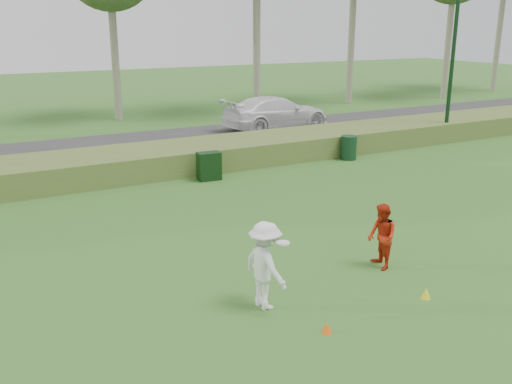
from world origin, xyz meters
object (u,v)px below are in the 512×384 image
trash_bin (349,148)px  car_right (276,113)px  player_white (265,265)px  player_red (382,237)px  utility_cabinet (209,166)px  cone_orange (327,328)px  cone_yellow (426,293)px  lamp_post (457,19)px

trash_bin → car_right: car_right is taller
player_white → player_red: 3.30m
utility_cabinet → car_right: bearing=50.7°
player_white → car_right: bearing=-39.2°
cone_orange → car_right: (9.48, 18.13, 0.79)m
car_right → cone_yellow: bearing=156.5°
cone_orange → cone_yellow: 2.59m
player_white → cone_yellow: player_white is taller
cone_orange → utility_cabinet: 10.96m
lamp_post → car_right: size_ratio=1.41×
cone_orange → utility_cabinet: (2.37, 10.70, 0.40)m
player_white → trash_bin: 13.25m
player_white → cone_orange: 1.69m
player_white → player_red: player_white is taller
cone_orange → trash_bin: 13.97m
cone_yellow → car_right: bearing=69.0°
cone_orange → cone_yellow: cone_yellow is taller
player_white → utility_cabinet: (2.88, 9.29, -0.39)m
player_red → car_right: (6.72, 16.33, 0.14)m
lamp_post → car_right: bearing=131.1°
cone_yellow → car_right: size_ratio=0.04×
utility_cabinet → player_white: bearing=-102.8°
player_red → car_right: size_ratio=0.26×
lamp_post → cone_yellow: (-12.48, -11.57, -5.48)m
player_red → utility_cabinet: 8.91m
player_white → car_right: player_white is taller
player_white → utility_cabinet: size_ratio=1.77×
lamp_post → car_right: (-5.59, 6.41, -4.69)m
lamp_post → car_right: lamp_post is taller
lamp_post → player_red: bearing=-141.1°
player_red → utility_cabinet: bearing=-163.2°
cone_orange → utility_cabinet: utility_cabinet is taller
player_red → cone_orange: player_red is taller
cone_orange → lamp_post: bearing=37.9°
player_white → car_right: (9.99, 16.72, 0.01)m
cone_orange → utility_cabinet: size_ratio=0.21×
player_white → cone_orange: size_ratio=8.44×
player_red → car_right: car_right is taller
player_white → car_right: 19.48m
cone_yellow → utility_cabinet: (-0.22, 10.55, 0.39)m
trash_bin → cone_yellow: bearing=-119.8°
lamp_post → trash_bin: lamp_post is taller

